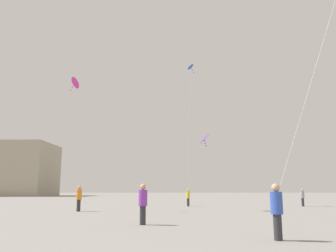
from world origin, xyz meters
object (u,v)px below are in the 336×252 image
person_in_yellow (187,197)px  person_in_purple (141,202)px  person_in_orange (77,197)px  building_centre_hall (12,170)px  person_in_grey (301,197)px  person_in_blue (275,209)px  kite_magenta_diamond (74,83)px  kite_violet_diamond (202,139)px  kite_cobalt_diamond (189,69)px

person_in_yellow → person_in_purple: size_ratio=0.88×
person_in_orange → building_centre_hall: building_centre_hall is taller
person_in_grey → person_in_purple: (-13.87, -16.98, 0.12)m
person_in_yellow → person_in_orange: bearing=-7.6°
person_in_orange → person_in_yellow: bearing=99.2°
person_in_yellow → person_in_purple: bearing=30.3°
person_in_blue → person_in_grey: size_ratio=1.09×
kite_magenta_diamond → kite_violet_diamond: kite_magenta_diamond is taller
person_in_purple → kite_cobalt_diamond: 23.83m
person_in_purple → person_in_grey: bearing=-28.0°
person_in_blue → person_in_purple: (-4.67, 4.88, 0.03)m
person_in_orange → building_centre_hall: 65.00m
person_in_blue → person_in_yellow: size_ratio=1.10×
person_in_grey → person_in_yellow: size_ratio=1.01×
kite_magenta_diamond → kite_violet_diamond: (10.40, -0.28, -4.64)m
kite_magenta_diamond → building_centre_hall: bearing=117.7°
kite_violet_diamond → building_centre_hall: bearing=125.3°
person_in_blue → kite_cobalt_diamond: kite_cobalt_diamond is taller
person_in_yellow → kite_violet_diamond: 8.03m
building_centre_hall → person_in_purple: bearing=-61.8°
kite_violet_diamond → building_centre_hall: building_centre_hall is taller
person_in_orange → building_centre_hall: size_ratio=0.10×
person_in_grey → kite_magenta_diamond: bearing=155.9°
person_in_grey → kite_violet_diamond: size_ratio=0.23×
person_in_orange → person_in_grey: 20.63m
person_in_grey → person_in_purple: bearing=-169.8°
person_in_grey → kite_cobalt_diamond: bearing=126.3°
person_in_purple → kite_cobalt_diamond: kite_cobalt_diamond is taller
person_in_orange → kite_magenta_diamond: bearing=-176.5°
person_in_yellow → building_centre_hall: building_centre_hall is taller
person_in_orange → kite_magenta_diamond: kite_magenta_diamond is taller
person_in_purple → person_in_orange: bearing=40.6°
person_in_orange → person_in_grey: size_ratio=1.14×
kite_magenta_diamond → person_in_grey: bearing=16.5°
person_in_grey → building_centre_hall: 70.52m
person_in_grey → person_in_purple: size_ratio=0.88×
person_in_yellow → building_centre_hall: bearing=-101.6°
kite_cobalt_diamond → kite_violet_diamond: size_ratio=1.94×
person_in_purple → kite_magenta_diamond: (-6.42, 10.99, 9.14)m
person_in_blue → kite_cobalt_diamond: bearing=150.4°
person_in_orange → kite_magenta_diamond: 9.30m
building_centre_hall → kite_cobalt_diamond: bearing=-50.3°
person_in_yellow → kite_cobalt_diamond: size_ratio=0.12×
person_in_blue → person_in_orange: 17.61m
person_in_orange → person_in_yellow: person_in_orange is taller
person_in_blue → kite_violet_diamond: bearing=150.3°
person_in_orange → kite_cobalt_diamond: 18.85m
person_in_purple → building_centre_hall: 75.95m
person_in_yellow → person_in_grey: bearing=129.2°
person_in_orange → person_in_yellow: (8.46, 7.62, -0.13)m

